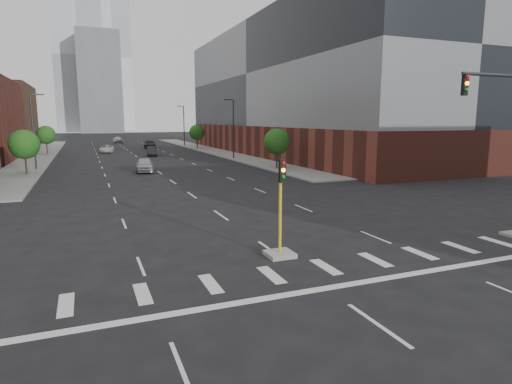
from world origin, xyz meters
TOP-DOWN VIEW (x-y plane):
  - ground at (0.00, 0.00)m, footprint 400.00×400.00m
  - sidewalk_left_far at (-15.00, 74.00)m, footprint 5.00×92.00m
  - sidewalk_right_far at (15.00, 74.00)m, footprint 5.00×92.00m
  - building_right_main at (29.50, 60.00)m, footprint 24.00×70.00m
  - tower_left at (-8.00, 220.00)m, footprint 22.00×22.00m
  - tower_right at (10.00, 260.00)m, footprint 20.00×20.00m
  - tower_mid at (0.00, 200.00)m, footprint 18.00×18.00m
  - median_traffic_signal at (0.00, 8.97)m, footprint 1.20×1.20m
  - streetlight_right_a at (13.41, 55.00)m, footprint 1.60×0.22m
  - streetlight_right_b at (13.41, 90.00)m, footprint 1.60×0.22m
  - streetlight_left at (-13.41, 50.00)m, footprint 1.60×0.22m
  - tree_left_near at (-14.00, 45.00)m, footprint 3.20×3.20m
  - tree_left_far at (-14.00, 75.00)m, footprint 3.20×3.20m
  - tree_right_near at (14.00, 40.00)m, footprint 3.20×3.20m
  - tree_right_far at (14.00, 80.00)m, footprint 3.20×3.20m
  - car_near_left at (-1.50, 43.25)m, footprint 2.48×5.05m
  - car_mid_right at (2.59, 65.58)m, footprint 2.25×4.83m
  - car_far_left at (-4.12, 76.06)m, footprint 2.95×5.25m
  - car_deep_right at (5.01, 85.15)m, footprint 3.29×6.24m
  - car_distant at (0.17, 109.20)m, footprint 2.44×5.16m

SIDE VIEW (x-z plane):
  - ground at x=0.00m, z-range 0.00..0.00m
  - sidewalk_left_far at x=-15.00m, z-range 0.00..0.15m
  - sidewalk_right_far at x=15.00m, z-range 0.00..0.15m
  - car_far_left at x=-4.12m, z-range 0.00..1.39m
  - car_mid_right at x=2.59m, z-range 0.00..1.53m
  - car_near_left at x=-1.50m, z-range 0.00..1.66m
  - car_distant at x=0.17m, z-range 0.00..1.70m
  - car_deep_right at x=5.01m, z-range 0.00..1.72m
  - median_traffic_signal at x=0.00m, z-range -1.23..3.17m
  - tree_left_near at x=-14.00m, z-range 0.97..5.82m
  - tree_left_far at x=-14.00m, z-range 0.97..5.82m
  - tree_right_near at x=14.00m, z-range 0.97..5.82m
  - tree_right_far at x=14.00m, z-range 0.97..5.82m
  - streetlight_right_a at x=13.41m, z-range 0.47..9.55m
  - streetlight_right_b at x=13.41m, z-range 0.47..9.55m
  - streetlight_left at x=-13.41m, z-range 0.47..9.55m
  - building_right_main at x=29.50m, z-range 0.00..22.00m
  - tower_mid at x=0.00m, z-range 0.00..44.00m
  - tower_left at x=-8.00m, z-range 0.00..70.00m
  - tower_right at x=10.00m, z-range 0.00..80.00m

